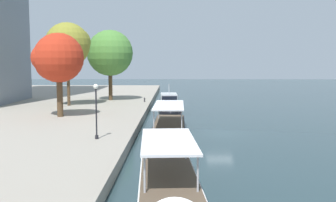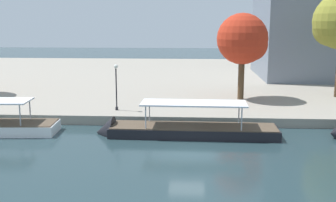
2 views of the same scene
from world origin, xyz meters
name	(u,v)px [view 1 (image 1 of 2)]	position (x,y,z in m)	size (l,w,h in m)	color
ground_plane	(220,134)	(0.00, 0.00, 0.00)	(220.00, 220.00, 0.00)	#23383D
tour_boat_0	(169,191)	(-17.39, 4.63, 0.27)	(12.41, 3.70, 3.98)	white
tour_boat_1	(169,132)	(-0.67, 4.87, 0.27)	(14.68, 3.24, 3.98)	black
motor_yacht_2	(169,107)	(15.77, 4.99, 0.73)	(9.51, 3.13, 4.65)	black
mooring_bollard_0	(145,100)	(20.72, 8.68, 1.20)	(0.23, 0.23, 0.66)	#2D2D33
lamp_post	(96,106)	(-6.79, 10.39, 3.45)	(0.39, 0.39, 4.30)	black
tree_0	(67,45)	(16.08, 18.64, 8.95)	(6.21, 5.97, 11.17)	#4C3823
tree_1	(108,53)	(23.58, 14.38, 8.09)	(7.01, 7.01, 10.74)	#4C3823
tree_2	(56,59)	(5.57, 17.13, 7.06)	(5.52, 5.58, 9.05)	#4C3823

